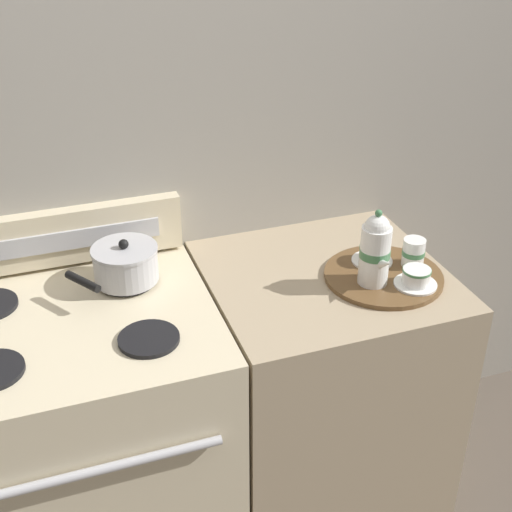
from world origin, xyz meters
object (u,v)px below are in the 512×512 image
Objects in this scene: stove at (86,448)px; serving_tray at (383,276)px; teapot at (375,250)px; teacup_right at (416,277)px; creamer_jug at (413,252)px; saucepan at (125,264)px; teacup_left at (373,254)px.

serving_tray is at bearing -4.75° from stove.
teacup_right is (0.11, -0.05, -0.08)m from teapot.
stove is 10.84× the size of creamer_jug.
saucepan is 1.16× the size of teapot.
teacup_left is at bearing 63.00° from teapot.
creamer_jug is (0.15, 0.05, -0.06)m from teapot.
saucepan is at bearing 165.99° from creamer_jug.
teacup_right is 0.11m from creamer_jug.
teacup_right reaches higher than stove.
teacup_right is at bearing -115.51° from creamer_jug.
creamer_jug reaches higher than teacup_right.
serving_tray is (0.89, -0.07, 0.45)m from stove.
teapot is at bearing -7.04° from stove.
teacup_right is at bearing -56.27° from serving_tray.
creamer_jug is at bearing -14.01° from saucepan.
teapot reaches higher than teacup_left.
saucepan is 0.81m from teacup_right.
stove is at bearing 175.25° from serving_tray.
teapot reaches higher than creamer_jug.
stove is at bearing -142.07° from saucepan.
teacup_left is (0.70, -0.15, -0.02)m from saucepan.
stove is at bearing 179.94° from teacup_left.
creamer_jug reaches higher than teacup_left.
teacup_right is at bearing -70.74° from teacup_left.
teapot reaches higher than teacup_right.
saucepan is at bearing 168.25° from teacup_left.
teapot is 0.14m from teacup_right.
serving_tray is 0.10m from teacup_right.
stove is 1.01m from teacup_left.
saucepan is 0.70m from teapot.
serving_tray is at bearing -17.33° from saucepan.
teacup_left is (0.89, -0.00, 0.48)m from stove.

